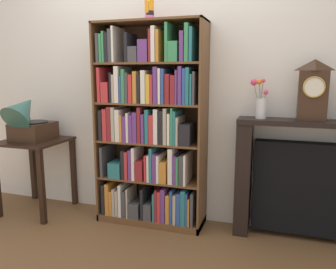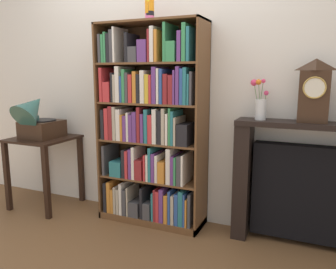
# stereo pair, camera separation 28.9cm
# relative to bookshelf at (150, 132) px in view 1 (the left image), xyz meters

# --- Properties ---
(ground_plane) EXTENTS (8.10, 6.40, 0.02)m
(ground_plane) POSITION_rel_bookshelf_xyz_m (0.01, -0.13, -0.83)
(ground_plane) COLOR brown
(wall_back) EXTENTS (5.10, 0.08, 2.60)m
(wall_back) POSITION_rel_bookshelf_xyz_m (0.11, 0.22, 0.48)
(wall_back) COLOR silver
(wall_back) RESTS_ON ground
(bookshelf) EXTENTS (0.95, 0.33, 1.75)m
(bookshelf) POSITION_rel_bookshelf_xyz_m (0.00, 0.00, 0.00)
(bookshelf) COLOR brown
(bookshelf) RESTS_ON ground
(cup_stack) EXTENTS (0.08, 0.08, 0.24)m
(cup_stack) POSITION_rel_bookshelf_xyz_m (0.02, -0.03, 1.05)
(cup_stack) COLOR pink
(cup_stack) RESTS_ON bookshelf
(side_table_left) EXTENTS (0.56, 0.56, 0.71)m
(side_table_left) POSITION_rel_bookshelf_xyz_m (-1.14, -0.10, -0.28)
(side_table_left) COLOR black
(side_table_left) RESTS_ON ground
(gramophone) EXTENTS (0.32, 0.48, 0.50)m
(gramophone) POSITION_rel_bookshelf_xyz_m (-1.14, -0.16, 0.08)
(gramophone) COLOR #382316
(gramophone) RESTS_ON side_table_left
(fireplace_mantel) EXTENTS (1.21, 0.25, 0.98)m
(fireplace_mantel) POSITION_rel_bookshelf_xyz_m (1.35, 0.07, -0.34)
(fireplace_mantel) COLOR black
(fireplace_mantel) RESTS_ON ground
(mantel_clock) EXTENTS (0.21, 0.12, 0.46)m
(mantel_clock) POSITION_rel_bookshelf_xyz_m (1.29, 0.05, 0.38)
(mantel_clock) COLOR #382316
(mantel_clock) RESTS_ON fireplace_mantel
(flower_vase) EXTENTS (0.14, 0.12, 0.31)m
(flower_vase) POSITION_rel_bookshelf_xyz_m (0.92, 0.06, 0.27)
(flower_vase) COLOR silver
(flower_vase) RESTS_ON fireplace_mantel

